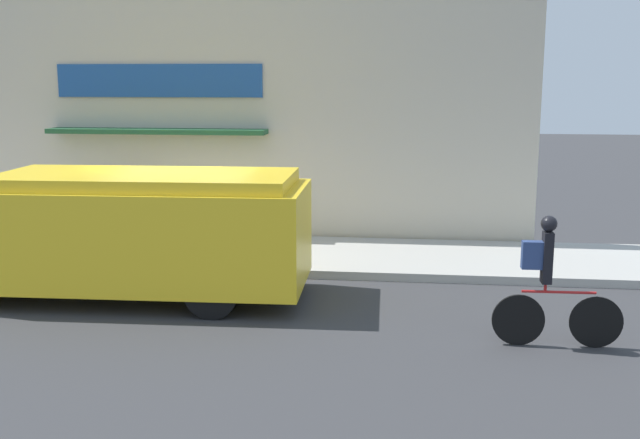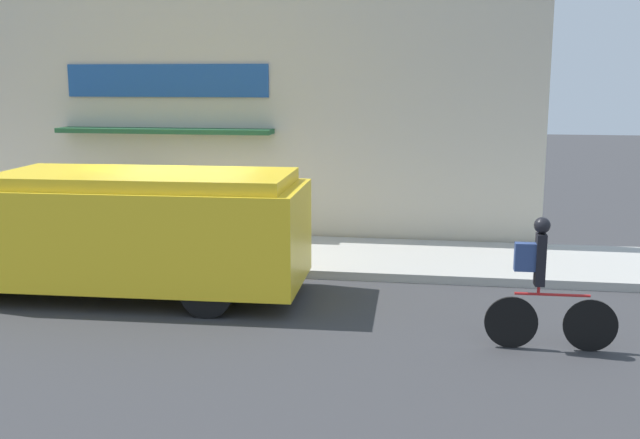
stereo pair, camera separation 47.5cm
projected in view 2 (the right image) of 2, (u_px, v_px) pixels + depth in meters
name	position (u px, v px, depth m)	size (l,w,h in m)	color
ground_plane	(184.00, 274.00, 13.36)	(70.00, 70.00, 0.00)	#38383A
sidewalk	(208.00, 252.00, 14.72)	(28.00, 2.82, 0.15)	#ADAAA3
storefront	(225.00, 112.00, 15.74)	(13.08, 0.74, 5.45)	beige
school_bus	(119.00, 232.00, 11.88)	(6.72, 2.65, 2.00)	yellow
cyclist	(543.00, 287.00, 9.52)	(1.67, 0.21, 1.73)	black
trash_bin	(131.00, 216.00, 15.70)	(0.53, 0.53, 0.86)	slate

